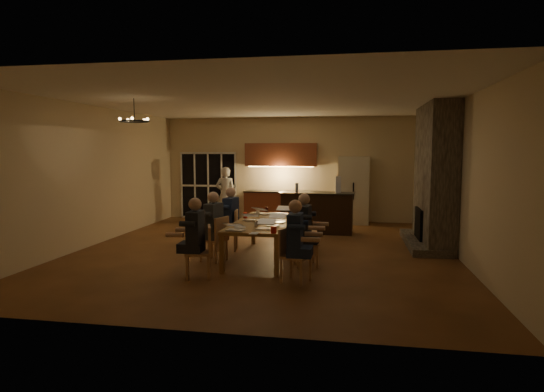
{
  "coord_description": "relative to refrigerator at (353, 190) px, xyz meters",
  "views": [
    {
      "loc": [
        1.85,
        -9.54,
        2.17
      ],
      "look_at": [
        0.12,
        0.3,
        1.17
      ],
      "focal_mm": 30.0,
      "sensor_mm": 36.0,
      "label": 1
    }
  ],
  "objects": [
    {
      "name": "person_left_near",
      "position": [
        -2.65,
        -6.41,
        -0.31
      ],
      "size": [
        0.62,
        0.62,
        1.38
      ],
      "primitive_type": null,
      "rotation": [
        0.0,
        0.0,
        -1.53
      ],
      "color": "#21242A",
      "rests_on": "ground"
    },
    {
      "name": "notepad",
      "position": [
        -1.68,
        -6.17,
        -0.24
      ],
      "size": [
        0.17,
        0.21,
        0.01
      ],
      "primitive_type": "cube",
      "rotation": [
        0.0,
        0.0,
        -0.14
      ],
      "color": "white",
      "rests_on": "dining_table"
    },
    {
      "name": "plate_near",
      "position": [
        -1.5,
        -5.34,
        -0.24
      ],
      "size": [
        0.24,
        0.24,
        0.02
      ],
      "primitive_type": "cylinder",
      "color": "white",
      "rests_on": "dining_table"
    },
    {
      "name": "laptop_e",
      "position": [
        -2.02,
        -3.72,
        -0.14
      ],
      "size": [
        0.41,
        0.39,
        0.23
      ],
      "primitive_type": null,
      "rotation": [
        0.0,
        0.0,
        2.69
      ],
      "color": "silver",
      "rests_on": "dining_table"
    },
    {
      "name": "can_cola",
      "position": [
        -1.99,
        -3.39,
        -0.19
      ],
      "size": [
        0.07,
        0.07,
        0.12
      ],
      "primitive_type": "cylinder",
      "color": "#3F0F0C",
      "rests_on": "dining_table"
    },
    {
      "name": "chair_right_near",
      "position": [
        -0.94,
        -6.37,
        -0.55
      ],
      "size": [
        0.56,
        0.56,
        0.89
      ],
      "primitive_type": null,
      "rotation": [
        0.0,
        0.0,
        1.24
      ],
      "color": "tan",
      "rests_on": "ground"
    },
    {
      "name": "person_right_mid",
      "position": [
        -0.92,
        -5.31,
        -0.31
      ],
      "size": [
        0.65,
        0.65,
        1.38
      ],
      "primitive_type": null,
      "rotation": [
        0.0,
        0.0,
        1.49
      ],
      "color": "#21242A",
      "rests_on": "ground"
    },
    {
      "name": "kitchenette",
      "position": [
        -2.2,
        0.05,
        0.2
      ],
      "size": [
        2.24,
        0.68,
        2.4
      ],
      "primitive_type": null,
      "color": "brown",
      "rests_on": "ground"
    },
    {
      "name": "laptop_f",
      "position": [
        -1.57,
        -3.68,
        -0.14
      ],
      "size": [
        0.35,
        0.32,
        0.23
      ],
      "primitive_type": null,
      "rotation": [
        0.0,
        0.0,
        -0.13
      ],
      "color": "silver",
      "rests_on": "dining_table"
    },
    {
      "name": "laptop_c",
      "position": [
        -2.06,
        -4.7,
        -0.14
      ],
      "size": [
        0.32,
        0.28,
        0.23
      ],
      "primitive_type": null,
      "rotation": [
        0.0,
        0.0,
        3.15
      ],
      "color": "silver",
      "rests_on": "dining_table"
    },
    {
      "name": "right_wall",
      "position": [
        2.12,
        -4.15,
        0.6
      ],
      "size": [
        0.04,
        9.0,
        3.2
      ],
      "primitive_type": "cube",
      "color": "#CFB693",
      "rests_on": "ground"
    },
    {
      "name": "fireplace",
      "position": [
        1.8,
        -2.95,
        0.6
      ],
      "size": [
        0.58,
        2.5,
        3.2
      ],
      "primitive_type": "cube",
      "color": "#675E51",
      "rests_on": "ground"
    },
    {
      "name": "person_right_near",
      "position": [
        -0.94,
        -6.43,
        -0.31
      ],
      "size": [
        0.61,
        0.61,
        1.38
      ],
      "primitive_type": null,
      "rotation": [
        0.0,
        0.0,
        1.56
      ],
      "color": "#1C2546",
      "rests_on": "ground"
    },
    {
      "name": "french_doors",
      "position": [
        -4.6,
        0.32,
        0.05
      ],
      "size": [
        1.86,
        0.08,
        2.1
      ],
      "primitive_type": "cube",
      "color": "black",
      "rests_on": "ground"
    },
    {
      "name": "chair_right_mid",
      "position": [
        -0.88,
        -5.28,
        -0.55
      ],
      "size": [
        0.54,
        0.54,
        0.89
      ],
      "primitive_type": null,
      "rotation": [
        0.0,
        0.0,
        1.84
      ],
      "color": "tan",
      "rests_on": "ground"
    },
    {
      "name": "refrigerator",
      "position": [
        0.0,
        0.0,
        0.0
      ],
      "size": [
        0.9,
        0.68,
        2.0
      ],
      "primitive_type": "cube",
      "color": "beige",
      "rests_on": "ground"
    },
    {
      "name": "mug_back",
      "position": [
        -2.09,
        -3.91,
        -0.2
      ],
      "size": [
        0.08,
        0.08,
        0.1
      ],
      "primitive_type": "cylinder",
      "color": "white",
      "rests_on": "dining_table"
    },
    {
      "name": "chair_left_mid",
      "position": [
        -2.7,
        -5.23,
        -0.55
      ],
      "size": [
        0.56,
        0.56,
        0.89
      ],
      "primitive_type": null,
      "rotation": [
        0.0,
        0.0,
        -1.91
      ],
      "color": "tan",
      "rests_on": "ground"
    },
    {
      "name": "bar_island",
      "position": [
        -0.94,
        -1.76,
        -0.46
      ],
      "size": [
        1.97,
        0.75,
        1.08
      ],
      "primitive_type": "cube",
      "rotation": [
        0.0,
        0.0,
        -0.03
      ],
      "color": "black",
      "rests_on": "ground"
    },
    {
      "name": "person_left_far",
      "position": [
        -2.64,
        -4.15,
        -0.31
      ],
      "size": [
        0.68,
        0.68,
        1.38
      ],
      "primitive_type": null,
      "rotation": [
        0.0,
        0.0,
        -1.71
      ],
      "color": "#1C2546",
      "rests_on": "ground"
    },
    {
      "name": "chair_left_far",
      "position": [
        -2.7,
        -4.23,
        -0.55
      ],
      "size": [
        0.5,
        0.5,
        0.89
      ],
      "primitive_type": null,
      "rotation": [
        0.0,
        0.0,
        -1.41
      ],
      "color": "tan",
      "rests_on": "ground"
    },
    {
      "name": "laptop_d",
      "position": [
        -1.51,
        -4.9,
        -0.14
      ],
      "size": [
        0.33,
        0.29,
        0.23
      ],
      "primitive_type": null,
      "rotation": [
        0.0,
        0.0,
        0.02
      ],
      "color": "silver",
      "rests_on": "dining_table"
    },
    {
      "name": "person_left_mid",
      "position": [
        -2.69,
        -5.26,
        -0.31
      ],
      "size": [
        0.71,
        0.71,
        1.38
      ],
      "primitive_type": null,
      "rotation": [
        0.0,
        0.0,
        -1.77
      ],
      "color": "#3D4248",
      "rests_on": "ground"
    },
    {
      "name": "left_wall",
      "position": [
        -5.92,
        -4.15,
        0.6
      ],
      "size": [
        0.04,
        9.0,
        3.2
      ],
      "primitive_type": "cube",
      "color": "#CFB693",
      "rests_on": "ground"
    },
    {
      "name": "standing_person",
      "position": [
        -3.83,
        -0.37,
        -0.16
      ],
      "size": [
        0.64,
        0.44,
        1.69
      ],
      "primitive_type": "imported",
      "rotation": [
        0.0,
        0.0,
        3.2
      ],
      "color": "silver",
      "rests_on": "ground"
    },
    {
      "name": "back_wall",
      "position": [
        -1.9,
        0.37,
        0.6
      ],
      "size": [
        8.0,
        0.04,
        3.2
      ],
      "primitive_type": "cube",
      "color": "#CFB693",
      "rests_on": "ground"
    },
    {
      "name": "bar_blender",
      "position": [
        -0.4,
        -1.71,
        0.29
      ],
      "size": [
        0.15,
        0.15,
        0.42
      ],
      "primitive_type": "cube",
      "rotation": [
        0.0,
        0.0,
        0.11
      ],
      "color": "silver",
      "rests_on": "bar_island"
    },
    {
      "name": "plate_far",
      "position": [
        -1.44,
        -4.05,
        -0.24
      ],
      "size": [
        0.27,
        0.27,
        0.02
      ],
      "primitive_type": "cylinder",
      "color": "white",
      "rests_on": "dining_table"
    },
    {
      "name": "laptop_a",
      "position": [
        -2.08,
        -5.91,
        -0.14
      ],
      "size": [
        0.35,
        0.32,
        0.23
      ],
      "primitive_type": null,
      "rotation": [
        0.0,
        0.0,
        3.01
      ],
      "color": "silver",
      "rests_on": "dining_table"
    },
    {
      "name": "chair_right_far",
      "position": [
        -0.98,
        -4.1,
        -0.55
      ],
      "size": [
        0.49,
        0.49,
        0.89
      ],
      "primitive_type": null,
      "rotation": [
        0.0,
        0.0,
        1.69
      ],
      "color": "tan",
      "rests_on": "ground"
    },
    {
      "name": "ceiling",
      "position": [
        -1.9,
        -4.15,
        2.22
      ],
      "size": [
        8.0,
        9.0,
        0.04
      ],
      "primitive_type": "cube",
      "color": "white",
      "rests_on": "back_wall"
    },
    {
      "name": "mug_front",
      "position": [
        -1.82,
        -5.22,
        -0.2
      ],
      "size": [
        0.08,
        0.08,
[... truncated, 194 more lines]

